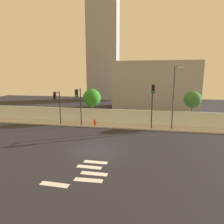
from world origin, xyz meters
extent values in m
plane|color=#222128|center=(0.00, 0.00, 0.00)|extent=(80.00, 80.00, 0.00)
cube|color=#B4B4B4|center=(0.00, 8.20, 0.07)|extent=(36.00, 2.40, 0.15)
cube|color=silver|center=(0.00, 9.49, 1.05)|extent=(36.00, 0.18, 1.80)
cube|color=silver|center=(-1.02, -5.80, 0.00)|extent=(1.81, 0.49, 0.01)
cube|color=silver|center=(0.82, -4.95, 0.00)|extent=(1.82, 0.52, 0.01)
cube|color=silver|center=(0.95, -4.10, 0.00)|extent=(1.80, 0.44, 0.01)
cube|color=silver|center=(0.34, -3.25, 0.00)|extent=(1.81, 0.47, 0.01)
cube|color=silver|center=(0.58, -2.40, 0.00)|extent=(1.80, 0.45, 0.01)
cylinder|color=black|center=(-4.05, 7.55, 2.46)|extent=(0.12, 0.12, 4.61)
cylinder|color=black|center=(-4.02, 6.82, 4.66)|extent=(0.13, 1.46, 0.08)
cube|color=black|center=(-4.00, 6.09, 4.31)|extent=(0.35, 0.21, 0.90)
sphere|color=black|center=(-3.99, 5.97, 4.58)|extent=(0.18, 0.18, 0.18)
sphere|color=#33260A|center=(-3.99, 5.97, 4.30)|extent=(0.18, 0.18, 0.18)
sphere|color=#19F24C|center=(-3.99, 5.97, 4.02)|extent=(0.18, 0.18, 0.18)
cylinder|color=black|center=(4.72, 7.55, 2.75)|extent=(0.12, 0.12, 5.20)
cylinder|color=black|center=(4.73, 6.96, 5.25)|extent=(0.11, 1.19, 0.08)
cube|color=black|center=(4.75, 6.36, 4.90)|extent=(0.35, 0.21, 0.90)
sphere|color=black|center=(4.75, 6.24, 5.17)|extent=(0.18, 0.18, 0.18)
sphere|color=#33260A|center=(4.75, 6.24, 4.89)|extent=(0.18, 0.18, 0.18)
sphere|color=#19F24C|center=(4.75, 6.24, 4.61)|extent=(0.18, 0.18, 0.18)
cylinder|color=black|center=(-6.87, 7.55, 2.26)|extent=(0.12, 0.12, 4.23)
cylinder|color=black|center=(-6.94, 7.08, 4.28)|extent=(0.23, 0.95, 0.08)
cube|color=black|center=(-7.02, 6.62, 3.93)|extent=(0.37, 0.25, 0.90)
sphere|color=red|center=(-7.04, 6.50, 4.20)|extent=(0.18, 0.18, 0.18)
sphere|color=#33260A|center=(-7.04, 6.50, 3.92)|extent=(0.18, 0.18, 0.18)
sphere|color=black|center=(-7.04, 6.50, 3.64)|extent=(0.18, 0.18, 0.18)
cylinder|color=#4C4C51|center=(7.08, 7.75, 3.75)|extent=(0.16, 0.16, 7.21)
cylinder|color=#4C4C51|center=(7.25, 6.78, 7.31)|extent=(0.43, 1.96, 0.10)
cube|color=beige|center=(7.41, 5.81, 7.21)|extent=(0.63, 0.34, 0.16)
cylinder|color=red|center=(-2.30, 7.69, 0.46)|extent=(0.24, 0.24, 0.62)
sphere|color=red|center=(-2.30, 7.69, 0.81)|extent=(0.26, 0.26, 0.26)
cylinder|color=red|center=(-2.47, 7.69, 0.49)|extent=(0.10, 0.09, 0.09)
cylinder|color=red|center=(-2.13, 7.69, 0.49)|extent=(0.10, 0.09, 0.09)
cylinder|color=brown|center=(-3.59, 10.97, 1.27)|extent=(0.22, 0.22, 2.54)
sphere|color=#2A7E24|center=(-3.59, 10.97, 3.23)|extent=(2.52, 2.52, 2.52)
cylinder|color=brown|center=(9.84, 10.97, 1.36)|extent=(0.14, 0.14, 2.73)
sphere|color=#357135|center=(9.84, 10.97, 3.33)|extent=(2.19, 2.19, 2.19)
cube|color=#9C9C9C|center=(5.40, 23.49, 4.46)|extent=(15.84, 6.00, 8.93)
cube|color=gray|center=(-7.67, 35.49, 15.73)|extent=(7.68, 5.00, 31.46)
camera|label=1|loc=(4.35, -15.68, 6.43)|focal=31.56mm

